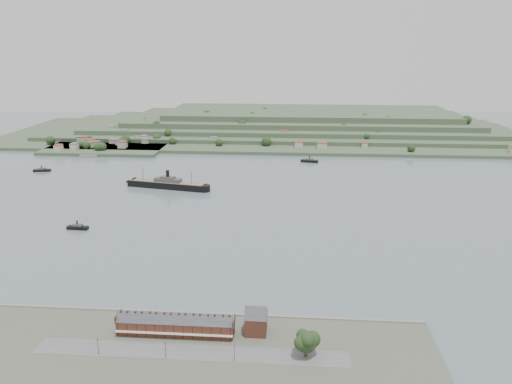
# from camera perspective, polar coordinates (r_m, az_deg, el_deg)

# --- Properties ---
(ground) EXTENTS (1400.00, 1400.00, 0.00)m
(ground) POSITION_cam_1_polar(r_m,az_deg,el_deg) (395.85, -2.12, -3.00)
(ground) COLOR slate
(ground) RESTS_ON ground
(near_shore) EXTENTS (220.00, 80.00, 2.60)m
(near_shore) POSITION_cam_1_polar(r_m,az_deg,el_deg) (230.42, -7.68, -18.57)
(near_shore) COLOR #4C5142
(near_shore) RESTS_ON ground
(terrace_row) EXTENTS (55.60, 9.80, 11.07)m
(terrace_row) POSITION_cam_1_polar(r_m,az_deg,el_deg) (244.48, -9.17, -14.74)
(terrace_row) COLOR #4F281C
(terrace_row) RESTS_ON ground
(gabled_building) EXTENTS (10.40, 10.18, 14.09)m
(gabled_building) POSITION_cam_1_polar(r_m,az_deg,el_deg) (241.77, 0.00, -14.52)
(gabled_building) COLOR #4F281C
(gabled_building) RESTS_ON ground
(far_peninsula) EXTENTS (760.00, 309.00, 30.00)m
(far_peninsula) POSITION_cam_1_polar(r_m,az_deg,el_deg) (772.95, 3.29, 7.65)
(far_peninsula) COLOR #32472F
(far_peninsula) RESTS_ON ground
(steamship) EXTENTS (87.58, 26.74, 21.18)m
(steamship) POSITION_cam_1_polar(r_m,az_deg,el_deg) (483.63, -10.41, 0.90)
(steamship) COLOR black
(steamship) RESTS_ON ground
(tugboat) EXTENTS (16.00, 5.01, 7.11)m
(tugboat) POSITION_cam_1_polar(r_m,az_deg,el_deg) (394.79, -19.72, -3.80)
(tugboat) COLOR black
(tugboat) RESTS_ON ground
(ferry_west) EXTENTS (18.55, 8.07, 6.73)m
(ferry_west) POSITION_cam_1_polar(r_m,az_deg,el_deg) (585.22, -23.26, 2.33)
(ferry_west) COLOR black
(ferry_west) RESTS_ON ground
(ferry_east) EXTENTS (20.73, 9.43, 7.51)m
(ferry_east) POSITION_cam_1_polar(r_m,az_deg,el_deg) (582.95, 6.13, 3.58)
(ferry_east) COLOR black
(ferry_east) RESTS_ON ground
(fig_tree) EXTENTS (11.56, 10.01, 12.90)m
(fig_tree) POSITION_cam_1_polar(r_m,az_deg,el_deg) (225.64, 5.85, -16.62)
(fig_tree) COLOR #3C2B1B
(fig_tree) RESTS_ON ground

